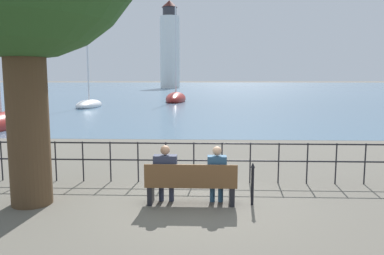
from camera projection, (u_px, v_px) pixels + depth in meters
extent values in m
plane|color=#605B51|center=(191.00, 203.00, 8.02)|extent=(1000.00, 1000.00, 0.00)
cube|color=slate|center=(206.00, 85.00, 165.15)|extent=(600.00, 300.00, 0.01)
cylinder|color=#4C3823|center=(28.00, 115.00, 7.77)|extent=(0.84, 0.84, 3.80)
cube|color=brown|center=(191.00, 184.00, 7.96)|extent=(1.93, 0.45, 0.05)
cube|color=brown|center=(191.00, 175.00, 7.73)|extent=(1.93, 0.04, 0.45)
cube|color=black|center=(151.00, 194.00, 8.03)|extent=(0.10, 0.41, 0.40)
cube|color=black|center=(232.00, 195.00, 7.96)|extent=(0.10, 0.41, 0.40)
cylinder|color=#2D3347|center=(161.00, 191.00, 8.17)|extent=(0.11, 0.11, 0.45)
cylinder|color=#2D3347|center=(171.00, 191.00, 8.16)|extent=(0.11, 0.11, 0.45)
cube|color=#2D3347|center=(166.00, 180.00, 8.04)|extent=(0.42, 0.26, 0.14)
cube|color=#2D3347|center=(165.00, 169.00, 7.92)|extent=(0.49, 0.24, 0.60)
sphere|color=#A87A5B|center=(165.00, 150.00, 7.87)|extent=(0.20, 0.20, 0.20)
cylinder|color=navy|center=(212.00, 191.00, 8.13)|extent=(0.11, 0.11, 0.45)
cylinder|color=navy|center=(221.00, 192.00, 8.12)|extent=(0.11, 0.11, 0.45)
cube|color=navy|center=(217.00, 180.00, 8.00)|extent=(0.34, 0.26, 0.14)
cube|color=navy|center=(217.00, 170.00, 7.88)|extent=(0.40, 0.24, 0.60)
sphere|color=tan|center=(217.00, 151.00, 7.83)|extent=(0.19, 0.19, 0.19)
cylinder|color=black|center=(2.00, 161.00, 9.80)|extent=(0.04, 0.04, 1.05)
cylinder|color=black|center=(29.00, 161.00, 9.77)|extent=(0.04, 0.04, 1.05)
cylinder|color=black|center=(56.00, 161.00, 9.74)|extent=(0.04, 0.04, 1.05)
cylinder|color=black|center=(83.00, 161.00, 9.72)|extent=(0.04, 0.04, 1.05)
cylinder|color=black|center=(110.00, 162.00, 9.69)|extent=(0.04, 0.04, 1.05)
cylinder|color=black|center=(138.00, 162.00, 9.66)|extent=(0.04, 0.04, 1.05)
cylinder|color=black|center=(166.00, 162.00, 9.63)|extent=(0.04, 0.04, 1.05)
cylinder|color=black|center=(194.00, 162.00, 9.60)|extent=(0.04, 0.04, 1.05)
cylinder|color=black|center=(222.00, 163.00, 9.57)|extent=(0.04, 0.04, 1.05)
cylinder|color=black|center=(250.00, 163.00, 9.55)|extent=(0.04, 0.04, 1.05)
cylinder|color=black|center=(279.00, 163.00, 9.52)|extent=(0.04, 0.04, 1.05)
cylinder|color=black|center=(307.00, 163.00, 9.49)|extent=(0.04, 0.04, 1.05)
cylinder|color=black|center=(336.00, 164.00, 9.46)|extent=(0.04, 0.04, 1.05)
cylinder|color=black|center=(365.00, 164.00, 9.43)|extent=(0.04, 0.04, 1.05)
cylinder|color=black|center=(194.00, 143.00, 9.54)|extent=(15.86, 0.04, 0.04)
cylinder|color=black|center=(194.00, 160.00, 9.60)|extent=(15.86, 0.04, 0.04)
cylinder|color=black|center=(252.00, 186.00, 7.88)|extent=(0.06, 0.06, 0.81)
cone|color=black|center=(253.00, 165.00, 7.82)|extent=(0.09, 0.09, 0.11)
ellipsoid|color=white|center=(89.00, 105.00, 35.68)|extent=(1.86, 5.46, 1.03)
cylinder|color=silver|center=(87.00, 50.00, 35.02)|extent=(0.14, 0.14, 9.78)
ellipsoid|color=maroon|center=(176.00, 99.00, 44.73)|extent=(2.35, 7.91, 1.62)
cylinder|color=silver|center=(176.00, 51.00, 44.00)|extent=(0.14, 0.14, 10.31)
ellipsoid|color=maroon|center=(1.00, 124.00, 20.23)|extent=(1.92, 8.12, 1.27)
cylinder|color=white|center=(170.00, 53.00, 111.15)|extent=(5.78, 5.78, 21.01)
cylinder|color=#2D2D33|center=(170.00, 12.00, 109.64)|extent=(4.04, 4.04, 2.56)
cone|color=#4C1E19|center=(170.00, 4.00, 109.34)|extent=(4.62, 4.62, 2.05)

